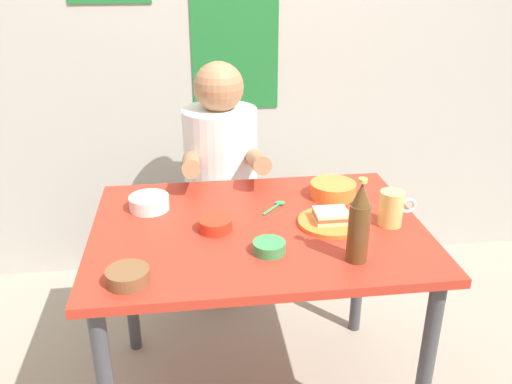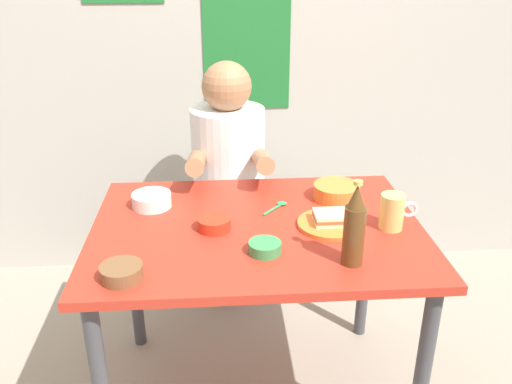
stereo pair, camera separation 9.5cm
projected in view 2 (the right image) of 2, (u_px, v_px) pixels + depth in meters
wall_back at (241, 16)px, 2.52m from camera, size 4.40×0.09×2.60m
dining_table at (257, 250)px, 1.83m from camera, size 1.10×0.80×0.74m
stool at (230, 238)px, 2.52m from camera, size 0.34×0.34×0.45m
person_seated at (228, 155)px, 2.34m from camera, size 0.33×0.56×0.72m
plate_orange at (330, 224)px, 1.79m from camera, size 0.22×0.22×0.01m
sandwich at (331, 217)px, 1.78m from camera, size 0.11×0.09×0.04m
beer_mug at (393, 212)px, 1.75m from camera, size 0.13×0.08×0.12m
beer_bottle at (354, 227)px, 1.53m from camera, size 0.06×0.06×0.26m
sauce_bowl_chili at (214, 223)px, 1.76m from camera, size 0.11×0.11×0.04m
dip_bowl_green at (265, 247)px, 1.63m from camera, size 0.10×0.10×0.03m
rice_bowl_white at (152, 199)px, 1.92m from camera, size 0.14×0.14×0.05m
soup_bowl_orange at (336, 191)px, 1.98m from camera, size 0.17×0.17×0.05m
condiment_bowl_brown at (121, 272)px, 1.49m from camera, size 0.12×0.12×0.04m
spoon at (278, 206)px, 1.92m from camera, size 0.09×0.10×0.01m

